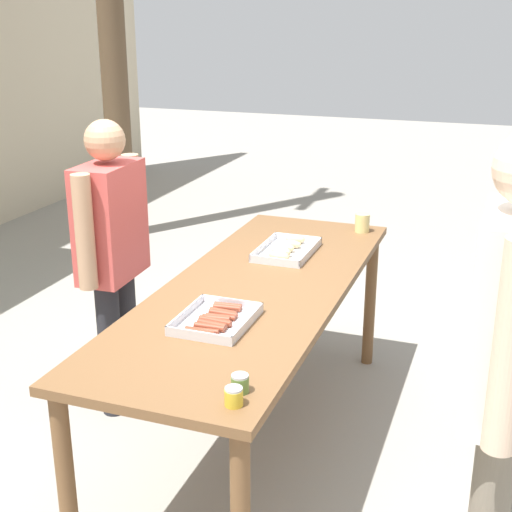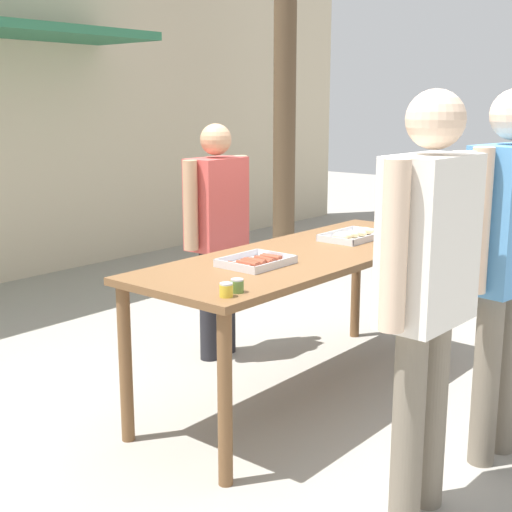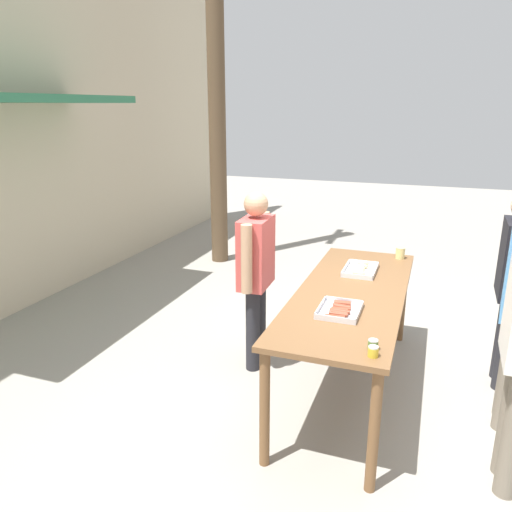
{
  "view_description": "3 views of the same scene",
  "coord_description": "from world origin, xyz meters",
  "px_view_note": "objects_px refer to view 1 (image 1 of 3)",
  "views": [
    {
      "loc": [
        -3.0,
        -1.09,
        2.15
      ],
      "look_at": [
        0.0,
        0.0,
        1.05
      ],
      "focal_mm": 50.0,
      "sensor_mm": 36.0,
      "label": 1
    },
    {
      "loc": [
        -3.39,
        -2.43,
        1.78
      ],
      "look_at": [
        -0.47,
        0.01,
        0.95
      ],
      "focal_mm": 50.0,
      "sensor_mm": 36.0,
      "label": 2
    },
    {
      "loc": [
        -3.81,
        -0.56,
        2.34
      ],
      "look_at": [
        0.14,
        0.87,
        1.06
      ],
      "focal_mm": 35.0,
      "sensor_mm": 36.0,
      "label": 3
    }
  ],
  "objects_px": {
    "condiment_jar_mustard": "(234,397)",
    "condiment_jar_ketchup": "(240,383)",
    "food_tray_sausages": "(216,320)",
    "person_customer_holding_hotdog": "(509,356)",
    "beer_cup": "(362,223)",
    "food_tray_buns": "(286,250)",
    "person_server_behind_table": "(112,244)"
  },
  "relations": [
    {
      "from": "food_tray_sausages",
      "to": "person_server_behind_table",
      "type": "relative_size",
      "value": 0.23
    },
    {
      "from": "food_tray_sausages",
      "to": "beer_cup",
      "type": "distance_m",
      "value": 1.55
    },
    {
      "from": "person_server_behind_table",
      "to": "person_customer_holding_hotdog",
      "type": "distance_m",
      "value": 2.22
    },
    {
      "from": "person_server_behind_table",
      "to": "person_customer_holding_hotdog",
      "type": "relative_size",
      "value": 0.89
    },
    {
      "from": "food_tray_sausages",
      "to": "person_server_behind_table",
      "type": "distance_m",
      "value": 1.07
    },
    {
      "from": "food_tray_sausages",
      "to": "beer_cup",
      "type": "xyz_separation_m",
      "value": [
        1.52,
        -0.3,
        0.04
      ]
    },
    {
      "from": "person_customer_holding_hotdog",
      "to": "condiment_jar_ketchup",
      "type": "bearing_deg",
      "value": -75.13
    },
    {
      "from": "food_tray_buns",
      "to": "beer_cup",
      "type": "xyz_separation_m",
      "value": [
        0.55,
        -0.3,
        0.03
      ]
    },
    {
      "from": "condiment_jar_ketchup",
      "to": "person_server_behind_table",
      "type": "bearing_deg",
      "value": 46.42
    },
    {
      "from": "condiment_jar_ketchup",
      "to": "person_customer_holding_hotdog",
      "type": "bearing_deg",
      "value": -76.5
    },
    {
      "from": "beer_cup",
      "to": "person_customer_holding_hotdog",
      "type": "bearing_deg",
      "value": -154.6
    },
    {
      "from": "food_tray_sausages",
      "to": "beer_cup",
      "type": "relative_size",
      "value": 3.39
    },
    {
      "from": "beer_cup",
      "to": "person_server_behind_table",
      "type": "bearing_deg",
      "value": 127.76
    },
    {
      "from": "condiment_jar_mustard",
      "to": "beer_cup",
      "type": "bearing_deg",
      "value": 0.33
    },
    {
      "from": "beer_cup",
      "to": "condiment_jar_mustard",
      "type": "bearing_deg",
      "value": -179.67
    },
    {
      "from": "food_tray_buns",
      "to": "condiment_jar_mustard",
      "type": "height_order",
      "value": "condiment_jar_mustard"
    },
    {
      "from": "condiment_jar_mustard",
      "to": "person_customer_holding_hotdog",
      "type": "height_order",
      "value": "person_customer_holding_hotdog"
    },
    {
      "from": "person_server_behind_table",
      "to": "person_customer_holding_hotdog",
      "type": "bearing_deg",
      "value": -116.6
    },
    {
      "from": "condiment_jar_ketchup",
      "to": "food_tray_sausages",
      "type": "bearing_deg",
      "value": 31.44
    },
    {
      "from": "condiment_jar_mustard",
      "to": "condiment_jar_ketchup",
      "type": "relative_size",
      "value": 1.0
    },
    {
      "from": "condiment_jar_ketchup",
      "to": "person_customer_holding_hotdog",
      "type": "distance_m",
      "value": 0.9
    },
    {
      "from": "food_tray_buns",
      "to": "condiment_jar_ketchup",
      "type": "bearing_deg",
      "value": -168.42
    },
    {
      "from": "person_server_behind_table",
      "to": "person_customer_holding_hotdog",
      "type": "xyz_separation_m",
      "value": [
        -0.91,
        -2.03,
        0.12
      ]
    },
    {
      "from": "food_tray_buns",
      "to": "person_server_behind_table",
      "type": "xyz_separation_m",
      "value": [
        -0.36,
        0.87,
        0.05
      ]
    },
    {
      "from": "food_tray_sausages",
      "to": "person_customer_holding_hotdog",
      "type": "relative_size",
      "value": 0.2
    },
    {
      "from": "condiment_jar_ketchup",
      "to": "beer_cup",
      "type": "distance_m",
      "value": 2.02
    },
    {
      "from": "person_customer_holding_hotdog",
      "to": "condiment_jar_mustard",
      "type": "bearing_deg",
      "value": -69.38
    },
    {
      "from": "food_tray_sausages",
      "to": "condiment_jar_ketchup",
      "type": "height_order",
      "value": "condiment_jar_ketchup"
    },
    {
      "from": "condiment_jar_mustard",
      "to": "person_server_behind_table",
      "type": "distance_m",
      "value": 1.68
    },
    {
      "from": "food_tray_sausages",
      "to": "person_customer_holding_hotdog",
      "type": "bearing_deg",
      "value": -103.87
    },
    {
      "from": "condiment_jar_mustard",
      "to": "beer_cup",
      "type": "xyz_separation_m",
      "value": [
        2.11,
        0.01,
        0.02
      ]
    },
    {
      "from": "food_tray_buns",
      "to": "person_server_behind_table",
      "type": "bearing_deg",
      "value": 112.45
    }
  ]
}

